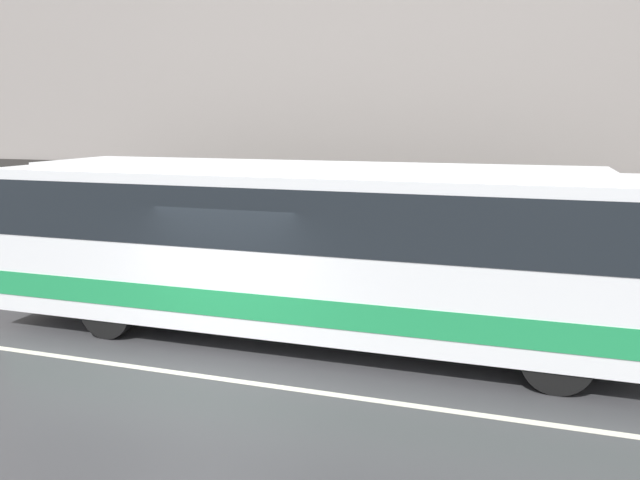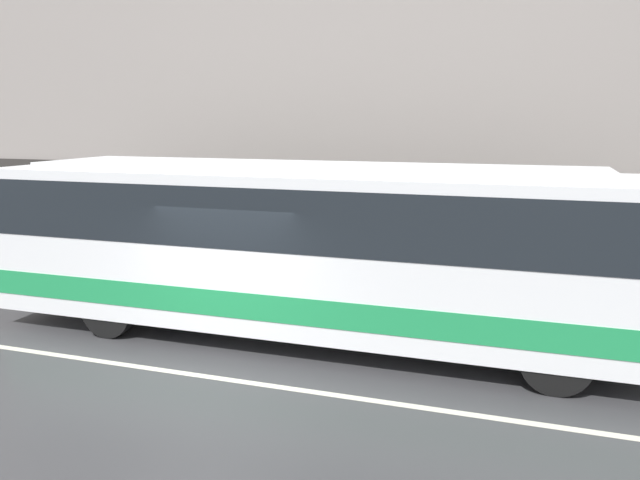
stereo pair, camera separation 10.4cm
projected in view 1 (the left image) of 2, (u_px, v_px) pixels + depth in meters
The scene contains 6 objects.
ground_plane at pixel (200, 376), 9.70m from camera, with size 60.00×60.00×0.00m, color #38383A.
sidewalk at pixel (310, 286), 14.59m from camera, with size 60.00×2.50×0.17m.
building_facade at pixel (328, 13), 14.69m from camera, with size 60.00×0.35×13.23m.
lane_stripe at pixel (200, 376), 9.70m from camera, with size 54.00×0.14×0.01m.
transit_bus at pixel (307, 242), 11.13m from camera, with size 11.70×2.62×3.16m.
pedestrian_waiting at pixel (401, 258), 13.39m from camera, with size 0.36×0.36×1.78m.
Camera 1 is at (4.59, -8.10, 3.92)m, focal length 35.00 mm.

